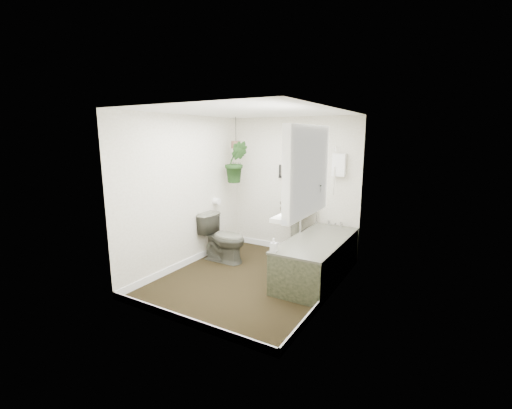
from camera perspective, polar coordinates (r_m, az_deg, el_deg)
The scene contains 22 objects.
floor at distance 4.98m, azimuth -0.89°, elevation -12.34°, with size 2.30×2.80×0.02m, color black.
ceiling at distance 4.57m, azimuth -0.98°, elevation 15.34°, with size 2.30×2.80×0.02m, color white.
wall_back at distance 5.87m, azimuth 6.21°, elevation 3.06°, with size 2.30×0.02×2.30m, color white.
wall_front at distance 3.54m, azimuth -12.86°, elevation -2.74°, with size 2.30×0.02×2.30m, color white.
wall_left at distance 5.32m, azimuth -11.69°, elevation 2.03°, with size 0.02×2.80×2.30m, color white.
wall_right at distance 4.17m, azimuth 12.84°, elevation -0.60°, with size 0.02×2.80×2.30m, color white.
skirting at distance 4.96m, azimuth -0.89°, elevation -11.70°, with size 2.30×2.80×0.10m, color white.
bathtub at distance 4.97m, azimuth 10.17°, elevation -8.85°, with size 0.72×1.72×0.58m, color #4F4F42, non-canonical shape.
bath_screen at distance 5.29m, azimuth 9.03°, elevation 3.49°, with size 0.04×0.72×1.40m, color silver, non-canonical shape.
shower_box at distance 5.49m, azimuth 13.69°, elevation 6.42°, with size 0.20×0.10×0.35m, color white.
oval_mirror at distance 5.73m, azimuth 7.67°, elevation 6.34°, with size 0.46×0.03×0.62m, color beige.
wall_sconce at distance 5.90m, azimuth 4.00°, elevation 5.58°, with size 0.04×0.04×0.22m, color black.
toilet_roll_holder at distance 5.86m, azimuth -6.60°, elevation 0.56°, with size 0.11×0.11×0.11m, color white.
window_recess at distance 3.46m, azimuth 8.57°, elevation 5.53°, with size 0.08×1.00×0.90m, color white.
window_sill at distance 3.55m, azimuth 7.32°, elevation -1.14°, with size 0.18×1.00×0.04m, color white.
window_blinds at distance 3.48m, azimuth 7.88°, elevation 5.58°, with size 0.01×0.86×0.76m, color white.
toilet at distance 5.54m, azimuth -5.43°, elevation -5.53°, with size 0.43×0.76×0.77m, color #4F4F42.
pedestal_sink at distance 5.75m, azimuth 6.68°, elevation -4.10°, with size 0.55×0.47×0.93m, color #4F4F42, non-canonical shape.
sill_plant at distance 3.79m, azimuth 9.57°, elevation 1.69°, with size 0.21×0.18×0.23m, color black.
hanging_plant at distance 5.84m, azimuth -3.33°, elevation 7.08°, with size 0.39×0.31×0.70m, color black.
soap_bottle at distance 4.27m, azimuth 2.96°, elevation -6.76°, with size 0.08×0.08×0.17m, color black.
hanging_pot at distance 5.82m, azimuth -3.36°, elevation 9.93°, with size 0.16×0.16×0.12m, color #503729.
Camera 1 is at (2.36, -3.90, 2.00)m, focal length 24.00 mm.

